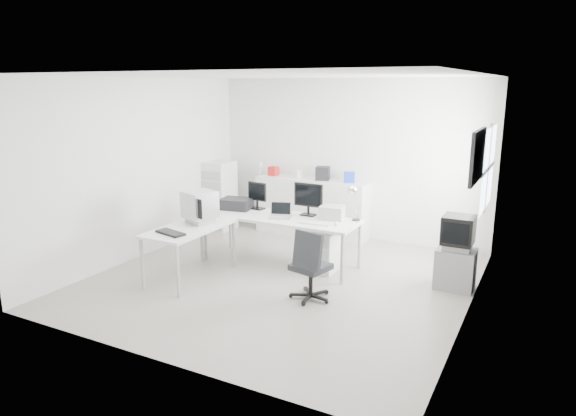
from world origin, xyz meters
The scene contains 30 objects.
floor centered at (0.00, 0.00, 0.00)m, with size 5.00×5.00×0.01m, color #B2ACA0.
ceiling centered at (0.00, 0.00, 2.80)m, with size 5.00×5.00×0.01m, color white.
back_wall centered at (0.00, 2.50, 1.40)m, with size 5.00×0.02×2.80m, color silver.
left_wall centered at (-2.50, 0.00, 1.40)m, with size 0.02×5.00×2.80m, color silver.
right_wall centered at (2.50, 0.00, 1.40)m, with size 0.02×5.00×2.80m, color silver.
window centered at (2.48, 1.20, 1.60)m, with size 0.02×1.20×1.10m, color white, non-canonical shape.
wall_picture centered at (2.47, 0.10, 1.90)m, with size 0.04×0.90×0.60m, color black, non-canonical shape.
main_desk centered at (-0.34, 0.59, 0.38)m, with size 2.40×0.80×0.75m, color silver, non-canonical shape.
side_desk centered at (-1.19, -0.51, 0.38)m, with size 0.70×1.40×0.75m, color silver, non-canonical shape.
drawer_pedestal centered at (0.36, 0.64, 0.30)m, with size 0.40×0.50×0.60m, color silver.
inkjet_printer centered at (-1.19, 0.69, 0.83)m, with size 0.48×0.37×0.17m, color black.
lcd_monitor_small centered at (-0.89, 0.84, 0.96)m, with size 0.34×0.20×0.43m, color black, non-canonical shape.
lcd_monitor_large centered at (0.01, 0.84, 0.99)m, with size 0.47×0.19×0.49m, color black, non-canonical shape.
laptop centered at (-0.29, 0.49, 0.86)m, with size 0.32×0.33×0.22m, color #B7B7BA, non-canonical shape.
white_keyboard centered at (0.31, 0.44, 0.76)m, with size 0.45×0.14×0.02m, color silver.
white_mouse centered at (0.61, 0.49, 0.78)m, with size 0.06×0.06×0.06m, color silver.
laser_printer centered at (0.41, 0.81, 0.85)m, with size 0.34×0.29×0.20m, color #9F9F9F.
desk_lamp centered at (0.76, 0.89, 0.99)m, with size 0.16×0.16×0.47m, color silver, non-canonical shape.
crt_monitor centered at (-1.19, -0.26, 1.01)m, with size 0.45×0.45×0.51m, color #B7B7BA, non-canonical shape.
black_keyboard centered at (-1.19, -0.91, 0.76)m, with size 0.45×0.18×0.03m, color black.
office_chair centered at (0.64, -0.40, 0.48)m, with size 0.55×0.55×0.95m, color #282B2E, non-canonical shape.
tv_cabinet centered at (2.22, 0.81, 0.27)m, with size 0.50×0.41×0.55m, color slate.
crt_tv centered at (2.22, 0.81, 0.77)m, with size 0.50×0.48×0.45m, color black, non-canonical shape.
sideboard centered at (-0.57, 2.24, 0.52)m, with size 2.07×0.52×1.04m, color silver.
clutter_box_a centered at (-1.37, 2.24, 1.12)m, with size 0.17×0.15×0.17m, color red.
clutter_box_b centered at (-0.87, 2.24, 1.11)m, with size 0.14×0.12×0.14m, color silver.
clutter_box_c centered at (-0.37, 2.24, 1.16)m, with size 0.24×0.22×0.24m, color black.
clutter_box_d centered at (0.13, 2.24, 1.13)m, with size 0.18×0.16×0.18m, color #1934B4.
clutter_bottle centered at (-1.67, 2.28, 1.15)m, with size 0.07×0.07×0.22m, color silver.
filing_cabinet centered at (-2.28, 1.80, 0.65)m, with size 0.45×0.54×1.29m, color silver.
Camera 1 is at (3.23, -6.00, 2.68)m, focal length 32.00 mm.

